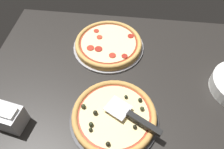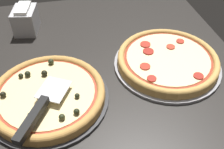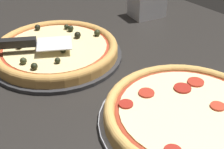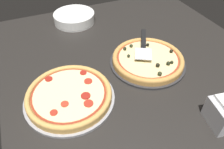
{
  "view_description": "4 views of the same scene",
  "coord_description": "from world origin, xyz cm",
  "px_view_note": "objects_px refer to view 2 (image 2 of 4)",
  "views": [
    {
      "loc": [
        -0.47,
        -43.49,
        78.69
      ],
      "look_at": [
        -7.53,
        15.11,
        3.0
      ],
      "focal_mm": 35.0,
      "sensor_mm": 36.0,
      "label": 1
    },
    {
      "loc": [
        49.86,
        2.64,
        57.32
      ],
      "look_at": [
        -7.53,
        15.11,
        3.0
      ],
      "focal_mm": 42.0,
      "sensor_mm": 36.0,
      "label": 2
    },
    {
      "loc": [
        28.93,
        62.26,
        41.57
      ],
      "look_at": [
        -7.53,
        15.11,
        3.0
      ],
      "focal_mm": 50.0,
      "sensor_mm": 36.0,
      "label": 3
    },
    {
      "loc": [
        -69.91,
        41.85,
        64.8
      ],
      "look_at": [
        -7.53,
        15.11,
        3.0
      ],
      "focal_mm": 35.0,
      "sensor_mm": 36.0,
      "label": 4
    }
  ],
  "objects_px": {
    "pizza_back": "(168,59)",
    "napkin_holder": "(26,20)",
    "serving_spatula": "(37,112)",
    "pizza_front": "(48,94)"
  },
  "relations": [
    {
      "from": "pizza_front",
      "to": "pizza_back",
      "type": "distance_m",
      "value": 0.4
    },
    {
      "from": "pizza_front",
      "to": "napkin_holder",
      "type": "relative_size",
      "value": 2.7
    },
    {
      "from": "pizza_back",
      "to": "napkin_holder",
      "type": "xyz_separation_m",
      "value": [
        -0.32,
        -0.46,
        0.02
      ]
    },
    {
      "from": "pizza_front",
      "to": "pizza_back",
      "type": "bearing_deg",
      "value": 100.58
    },
    {
      "from": "pizza_front",
      "to": "serving_spatula",
      "type": "bearing_deg",
      "value": -14.97
    },
    {
      "from": "pizza_front",
      "to": "serving_spatula",
      "type": "distance_m",
      "value": 0.1
    },
    {
      "from": "pizza_back",
      "to": "napkin_holder",
      "type": "bearing_deg",
      "value": -124.65
    },
    {
      "from": "pizza_back",
      "to": "pizza_front",
      "type": "bearing_deg",
      "value": -79.42
    },
    {
      "from": "pizza_back",
      "to": "serving_spatula",
      "type": "xyz_separation_m",
      "value": [
        0.16,
        -0.42,
        0.03
      ]
    },
    {
      "from": "pizza_back",
      "to": "serving_spatula",
      "type": "relative_size",
      "value": 1.48
    }
  ]
}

